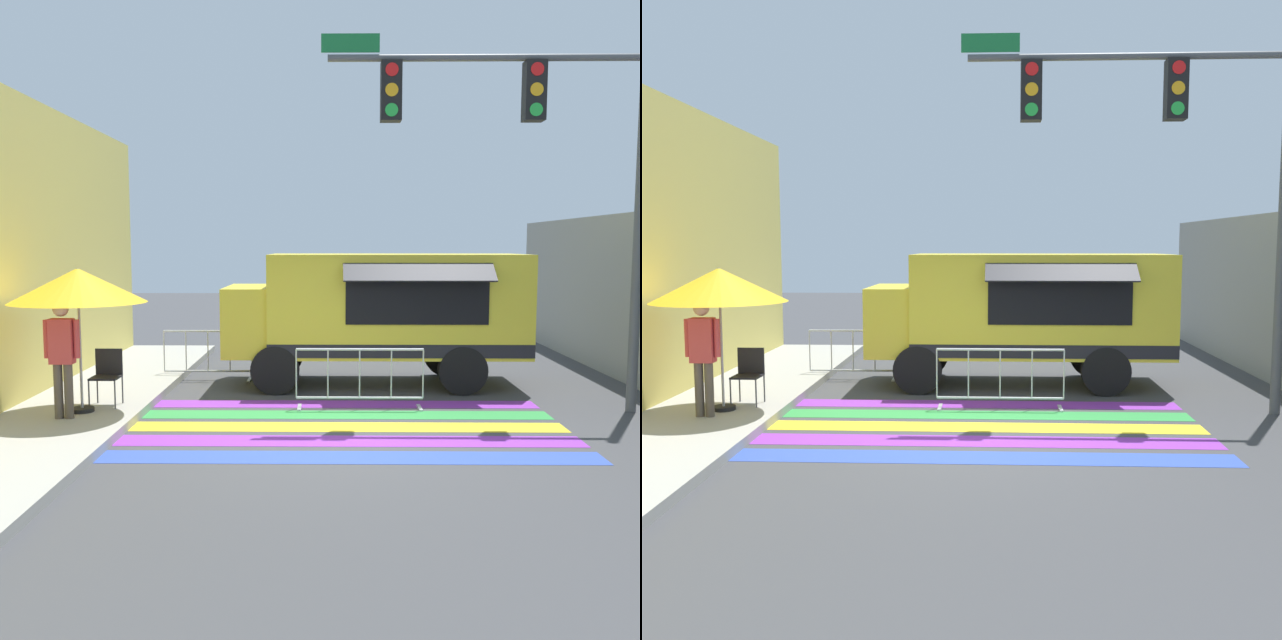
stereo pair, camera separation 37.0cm
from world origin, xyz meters
TOP-DOWN VIEW (x-y plane):
  - ground_plane at (0.00, 0.00)m, footprint 60.00×60.00m
  - crosswalk_painted at (0.00, 0.39)m, footprint 6.40×3.60m
  - food_truck at (0.56, 3.67)m, footprint 5.61×2.54m
  - traffic_signal_pole at (2.93, 1.41)m, footprint 5.08×0.29m
  - patio_umbrella at (-4.06, 0.75)m, footprint 2.04×2.04m
  - folding_chair at (-3.81, 1.23)m, footprint 0.43×0.43m
  - vendor_person at (-4.17, 0.32)m, footprint 0.53×0.23m
  - barricade_front at (0.22, 1.60)m, footprint 2.10×0.44m
  - barricade_side at (-2.69, 4.06)m, footprint 1.77×0.44m

SIDE VIEW (x-z plane):
  - ground_plane at x=0.00m, z-range 0.00..0.00m
  - crosswalk_painted at x=0.00m, z-range 0.00..0.01m
  - barricade_side at x=-2.69m, z-range -0.01..0.99m
  - barricade_front at x=0.22m, z-range 0.00..1.00m
  - folding_chair at x=-3.81m, z-range 0.23..1.12m
  - vendor_person at x=-4.17m, z-range 0.26..2.00m
  - food_truck at x=0.56m, z-range 0.22..2.73m
  - patio_umbrella at x=-4.06m, z-range 0.97..3.16m
  - traffic_signal_pole at x=2.93m, z-range 1.29..7.34m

